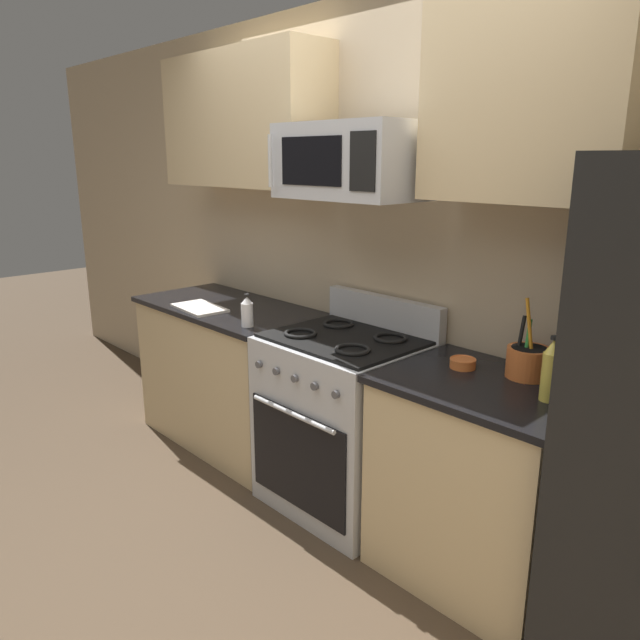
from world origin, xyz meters
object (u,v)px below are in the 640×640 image
cutting_board (200,308)px  prep_bowl (463,363)px  utensil_crock (528,361)px  bottle_vinegar (247,312)px  microwave (351,161)px  bottle_oil (551,371)px  range_oven (344,420)px

cutting_board → prep_bowl: (1.69, 0.26, 0.01)m
utensil_crock → bottle_vinegar: bearing=-165.2°
cutting_board → microwave: bearing=11.4°
cutting_board → bottle_oil: size_ratio=1.43×
utensil_crock → prep_bowl: size_ratio=2.94×
bottle_vinegar → prep_bowl: size_ratio=1.58×
range_oven → cutting_board: range_oven is taller
range_oven → cutting_board: (-1.05, -0.18, 0.45)m
cutting_board → bottle_oil: bearing=5.0°
microwave → prep_bowl: size_ratio=6.25×
range_oven → microwave: microwave is taller
microwave → bottle_vinegar: microwave is taller
prep_bowl → bottle_oil: bearing=-9.8°
bottle_vinegar → microwave: bearing=23.2°
microwave → cutting_board: 1.37m
microwave → bottle_vinegar: 0.98m
utensil_crock → bottle_vinegar: 1.48m
utensil_crock → cutting_board: bearing=-169.6°
bottle_oil → prep_bowl: size_ratio=2.22×
utensil_crock → range_oven: bearing=-168.9°
cutting_board → bottle_oil: (2.12, 0.19, 0.11)m
microwave → utensil_crock: 1.21m
bottle_vinegar → bottle_oil: size_ratio=0.71×
bottle_vinegar → bottle_oil: 1.62m
utensil_crock → bottle_oil: bearing=-43.7°
microwave → range_oven: bearing=-89.9°
range_oven → cutting_board: bearing=-170.1°
range_oven → bottle_vinegar: bearing=-159.4°
range_oven → utensil_crock: (0.89, 0.17, 0.51)m
prep_bowl → range_oven: bearing=-173.3°
microwave → bottle_vinegar: bearing=-156.8°
cutting_board → bottle_oil: 2.13m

